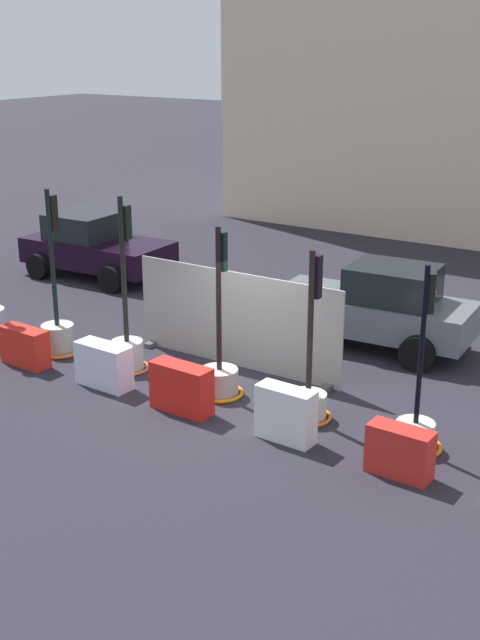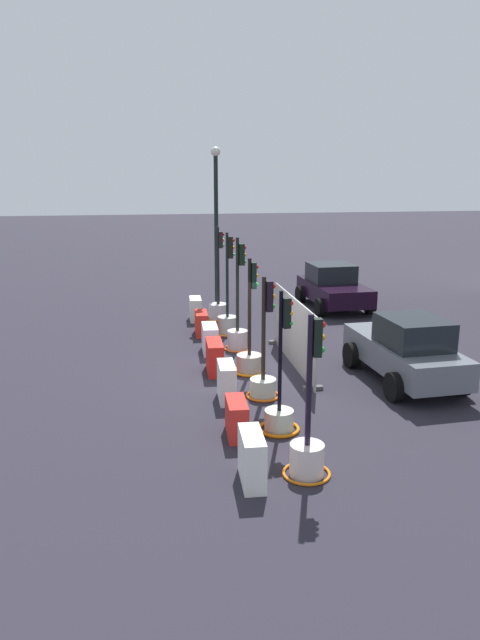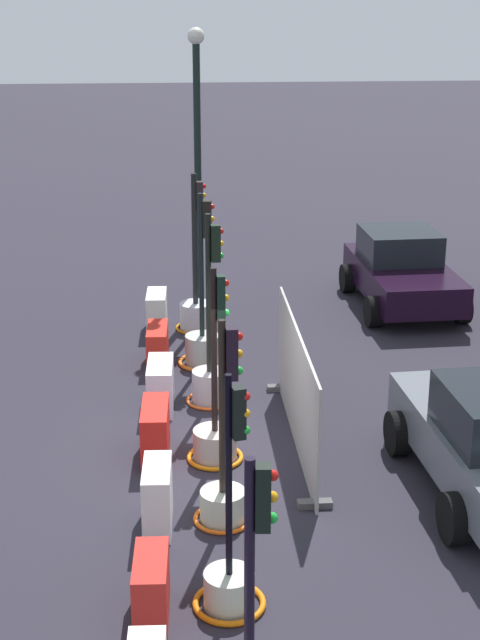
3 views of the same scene
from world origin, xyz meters
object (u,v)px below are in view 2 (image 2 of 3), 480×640
at_px(construction_barrier_4, 227,382).
at_px(traffic_light_5, 280,411).
at_px(construction_barrier_6, 252,458).
at_px(traffic_light_6, 308,448).
at_px(traffic_light_0, 218,305).
at_px(construction_barrier_0, 195,309).
at_px(traffic_light_2, 238,332).
at_px(traffic_light_4, 264,376).
at_px(traffic_light_1, 228,319).
at_px(car_grey_saloon, 406,350).
at_px(car_black_sedan, 333,287).
at_px(construction_barrier_3, 215,357).
at_px(street_lamp_post, 216,215).
at_px(traffic_light_3, 250,357).
at_px(construction_barrier_5, 237,418).
at_px(construction_barrier_2, 210,339).
at_px(construction_barrier_1, 201,323).

bearing_deg(construction_barrier_4, traffic_light_5, 24.90).
bearing_deg(construction_barrier_6, traffic_light_6, 95.35).
relative_size(traffic_light_0, construction_barrier_0, 3.39).
bearing_deg(traffic_light_2, traffic_light_4, 0.03).
xyz_separation_m(traffic_light_1, car_grey_saloon, (5.36, 3.89, 0.36)).
height_order(traffic_light_5, car_black_sedan, traffic_light_5).
bearing_deg(construction_barrier_3, traffic_light_2, 154.85).
bearing_deg(traffic_light_5, street_lamp_post, 179.73).
bearing_deg(traffic_light_3, construction_barrier_5, -13.81).
distance_m(traffic_light_1, construction_barrier_5, 7.95).
xyz_separation_m(traffic_light_0, construction_barrier_6, (11.82, -0.88, -0.08)).
bearing_deg(traffic_light_4, construction_barrier_0, -172.98).
xyz_separation_m(traffic_light_5, construction_barrier_2, (-5.78, -0.83, -0.01)).
bearing_deg(car_black_sedan, construction_barrier_6, -23.39).
distance_m(construction_barrier_6, car_black_sedan, 14.25).
bearing_deg(traffic_light_6, traffic_light_4, -179.60).
bearing_deg(traffic_light_1, car_black_sedan, 124.80).
distance_m(traffic_light_6, construction_barrier_6, 1.04).
relative_size(construction_barrier_6, car_grey_saloon, 0.24).
bearing_deg(construction_barrier_6, traffic_light_5, 154.70).
relative_size(traffic_light_6, construction_barrier_2, 2.67).
bearing_deg(traffic_light_5, construction_barrier_3, -166.96).
height_order(traffic_light_0, traffic_light_1, traffic_light_1).
distance_m(traffic_light_3, construction_barrier_6, 5.87).
relative_size(construction_barrier_5, street_lamp_post, 0.16).
bearing_deg(street_lamp_post, construction_barrier_1, -15.28).
distance_m(traffic_light_3, traffic_light_4, 1.82).
height_order(construction_barrier_4, street_lamp_post, street_lamp_post).
relative_size(construction_barrier_2, car_black_sedan, 0.27).
bearing_deg(traffic_light_4, traffic_light_5, -1.34).
bearing_deg(construction_barrier_6, construction_barrier_5, 179.19).
xyz_separation_m(construction_barrier_4, car_black_sedan, (-9.18, 5.57, 0.37)).
distance_m(construction_barrier_2, construction_barrier_5, 5.90).
bearing_deg(construction_barrier_3, street_lamp_post, 172.53).
distance_m(construction_barrier_0, construction_barrier_1, 1.97).
bearing_deg(car_grey_saloon, construction_barrier_6, -47.42).
height_order(traffic_light_1, traffic_light_3, traffic_light_1).
height_order(traffic_light_4, construction_barrier_4, traffic_light_4).
xyz_separation_m(construction_barrier_0, car_black_sedan, (-1.26, 5.62, 0.41)).
relative_size(construction_barrier_3, construction_barrier_4, 1.16).
distance_m(traffic_light_3, traffic_light_6, 5.70).
relative_size(traffic_light_5, construction_barrier_2, 2.69).
bearing_deg(construction_barrier_0, construction_barrier_6, -0.18).
bearing_deg(construction_barrier_0, car_grey_saloon, 33.01).
distance_m(car_grey_saloon, street_lamp_post, 10.06).
bearing_deg(traffic_light_3, car_grey_saloon, 70.62).
height_order(traffic_light_2, car_black_sedan, traffic_light_2).
distance_m(car_grey_saloon, car_black_sedan, 8.68).
height_order(traffic_light_1, construction_barrier_5, traffic_light_1).
relative_size(traffic_light_3, traffic_light_6, 1.05).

